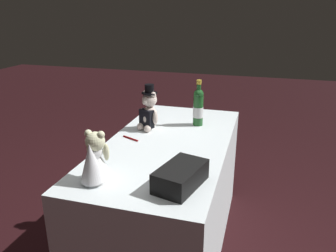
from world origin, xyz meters
TOP-DOWN VIEW (x-y plane):
  - ground_plane at (0.00, 0.00)m, footprint 12.00×12.00m
  - reception_table at (0.00, 0.00)m, footprint 1.45×0.70m
  - teddy_bear_groom at (-0.18, -0.18)m, footprint 0.15×0.14m
  - teddy_bear_bride at (0.54, -0.19)m, footprint 0.19×0.15m
  - champagne_bottle at (-0.35, 0.11)m, footprint 0.07×0.07m
  - signing_pen at (0.02, -0.23)m, footprint 0.06×0.12m
  - gift_case_black at (0.48, 0.20)m, footprint 0.30×0.22m

SIDE VIEW (x-z plane):
  - ground_plane at x=0.00m, z-range 0.00..0.00m
  - reception_table at x=0.00m, z-range 0.00..0.74m
  - signing_pen at x=0.02m, z-range 0.74..0.75m
  - gift_case_black at x=0.48m, z-range 0.74..0.83m
  - teddy_bear_bride at x=0.54m, z-range 0.72..0.96m
  - teddy_bear_groom at x=-0.18m, z-range 0.71..1.00m
  - champagne_bottle at x=-0.35m, z-range 0.71..1.02m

